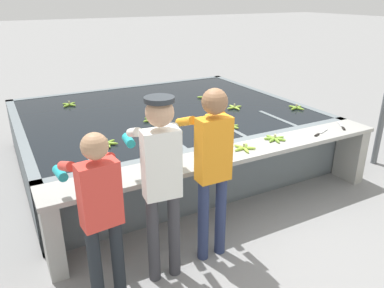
# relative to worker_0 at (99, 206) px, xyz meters

# --- Properties ---
(ground_plane) EXTENTS (80.00, 80.00, 0.00)m
(ground_plane) POSITION_rel_worker_0_xyz_m (1.70, 0.37, -0.93)
(ground_plane) COLOR gray
(ground_plane) RESTS_ON ground
(wash_tank) EXTENTS (4.28, 3.49, 0.83)m
(wash_tank) POSITION_rel_worker_0_xyz_m (1.70, 2.55, -0.52)
(wash_tank) COLOR slate
(wash_tank) RESTS_ON ground
(work_ledge) EXTENTS (4.28, 0.45, 0.83)m
(work_ledge) POSITION_rel_worker_0_xyz_m (1.70, 0.60, -0.34)
(work_ledge) COLOR #9E9E99
(work_ledge) RESTS_ON ground
(worker_0) EXTENTS (0.45, 0.72, 1.57)m
(worker_0) POSITION_rel_worker_0_xyz_m (0.00, 0.00, 0.00)
(worker_0) COLOR #1E2328
(worker_0) RESTS_ON ground
(worker_1) EXTENTS (0.45, 0.74, 1.76)m
(worker_1) POSITION_rel_worker_0_xyz_m (0.56, 0.03, 0.15)
(worker_1) COLOR #38383D
(worker_1) RESTS_ON ground
(worker_2) EXTENTS (0.41, 0.72, 1.75)m
(worker_2) POSITION_rel_worker_0_xyz_m (1.10, 0.09, 0.13)
(worker_2) COLOR navy
(worker_2) RESTS_ON ground
(banana_bunch_floating_0) EXTENTS (0.24, 0.24, 0.08)m
(banana_bunch_floating_0) POSITION_rel_worker_0_xyz_m (0.45, 3.46, -0.09)
(banana_bunch_floating_0) COLOR #7FAD33
(banana_bunch_floating_0) RESTS_ON wash_tank
(banana_bunch_floating_1) EXTENTS (0.26, 0.26, 0.08)m
(banana_bunch_floating_1) POSITION_rel_worker_0_xyz_m (2.62, 2.81, -0.09)
(banana_bunch_floating_1) COLOR #7FAD33
(banana_bunch_floating_1) RESTS_ON wash_tank
(banana_bunch_floating_2) EXTENTS (0.27, 0.28, 0.08)m
(banana_bunch_floating_2) POSITION_rel_worker_0_xyz_m (2.38, 2.01, -0.09)
(banana_bunch_floating_2) COLOR #8CB738
(banana_bunch_floating_2) RESTS_ON wash_tank
(banana_bunch_floating_3) EXTENTS (0.27, 0.27, 0.08)m
(banana_bunch_floating_3) POSITION_rel_worker_0_xyz_m (1.33, 2.10, -0.09)
(banana_bunch_floating_3) COLOR #7FAD33
(banana_bunch_floating_3) RESTS_ON wash_tank
(banana_bunch_floating_4) EXTENTS (0.28, 0.28, 0.08)m
(banana_bunch_floating_4) POSITION_rel_worker_0_xyz_m (2.14, 1.33, -0.09)
(banana_bunch_floating_4) COLOR #93BC3D
(banana_bunch_floating_4) RESTS_ON wash_tank
(banana_bunch_floating_5) EXTENTS (0.26, 0.28, 0.08)m
(banana_bunch_floating_5) POSITION_rel_worker_0_xyz_m (0.50, 1.51, -0.09)
(banana_bunch_floating_5) COLOR #7FAD33
(banana_bunch_floating_5) RESTS_ON wash_tank
(banana_bunch_floating_6) EXTENTS (0.28, 0.28, 0.08)m
(banana_bunch_floating_6) POSITION_rel_worker_0_xyz_m (3.56, 1.57, -0.09)
(banana_bunch_floating_6) COLOR #7FAD33
(banana_bunch_floating_6) RESTS_ON wash_tank
(banana_bunch_floating_7) EXTENTS (0.28, 0.28, 0.08)m
(banana_bunch_floating_7) POSITION_rel_worker_0_xyz_m (2.72, 2.05, -0.09)
(banana_bunch_floating_7) COLOR #9EC642
(banana_bunch_floating_7) RESTS_ON wash_tank
(banana_bunch_ledge_0) EXTENTS (0.26, 0.26, 0.08)m
(banana_bunch_ledge_0) POSITION_rel_worker_0_xyz_m (1.35, 0.51, -0.08)
(banana_bunch_ledge_0) COLOR #9EC642
(banana_bunch_ledge_0) RESTS_ON work_ledge
(banana_bunch_ledge_1) EXTENTS (0.27, 0.28, 0.08)m
(banana_bunch_ledge_1) POSITION_rel_worker_0_xyz_m (1.86, 0.61, -0.08)
(banana_bunch_ledge_1) COLOR #93BC3D
(banana_bunch_ledge_1) RESTS_ON work_ledge
(banana_bunch_ledge_2) EXTENTS (0.28, 0.28, 0.08)m
(banana_bunch_ledge_2) POSITION_rel_worker_0_xyz_m (2.37, 0.67, -0.08)
(banana_bunch_ledge_2) COLOR #75A333
(banana_bunch_ledge_2) RESTS_ON work_ledge
(knife_0) EXTENTS (0.34, 0.15, 0.02)m
(knife_0) POSITION_rel_worker_0_xyz_m (3.01, 0.56, -0.09)
(knife_0) COLOR silver
(knife_0) RESTS_ON work_ledge
(knife_1) EXTENTS (0.23, 0.30, 0.02)m
(knife_1) POSITION_rel_worker_0_xyz_m (3.48, 0.60, -0.09)
(knife_1) COLOR silver
(knife_1) RESTS_ON work_ledge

